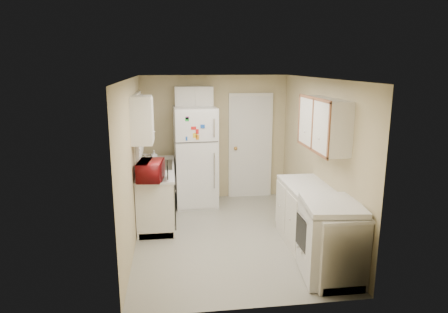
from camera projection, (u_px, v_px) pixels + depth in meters
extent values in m
plane|color=#ADACA0|center=(228.00, 236.00, 6.19)|extent=(3.80, 3.80, 0.00)
plane|color=white|center=(229.00, 79.00, 5.65)|extent=(3.80, 3.80, 0.00)
plane|color=tan|center=(132.00, 164.00, 5.74)|extent=(3.80, 3.80, 0.00)
plane|color=tan|center=(319.00, 158.00, 6.10)|extent=(3.80, 3.80, 0.00)
plane|color=tan|center=(215.00, 138.00, 7.75)|extent=(2.80, 2.80, 0.00)
plane|color=tan|center=(254.00, 204.00, 4.08)|extent=(2.80, 2.80, 0.00)
cube|color=silver|center=(157.00, 193.00, 6.82)|extent=(0.60, 1.80, 0.90)
cube|color=black|center=(175.00, 202.00, 6.27)|extent=(0.03, 0.58, 0.72)
cube|color=gray|center=(157.00, 168.00, 6.87)|extent=(0.54, 0.74, 0.16)
imported|color=maroon|center=(151.00, 170.00, 5.96)|extent=(0.56, 0.35, 0.35)
imported|color=silver|center=(154.00, 156.00, 7.11)|extent=(0.12, 0.12, 0.20)
cube|color=silver|center=(139.00, 125.00, 6.67)|extent=(0.10, 0.98, 1.08)
cube|color=silver|center=(142.00, 120.00, 5.84)|extent=(0.30, 0.45, 0.70)
cube|color=silver|center=(196.00, 157.00, 7.38)|extent=(0.79, 0.77, 1.85)
cube|color=silver|center=(194.00, 97.00, 7.38)|extent=(0.70, 0.30, 0.40)
cube|color=silver|center=(250.00, 146.00, 7.84)|extent=(0.86, 0.06, 2.08)
cube|color=silver|center=(316.00, 225.00, 5.45)|extent=(0.60, 2.00, 0.90)
cube|color=silver|center=(330.00, 239.00, 4.91)|extent=(0.74, 0.88, 0.99)
cube|color=silver|center=(324.00, 124.00, 5.46)|extent=(0.30, 1.20, 0.70)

